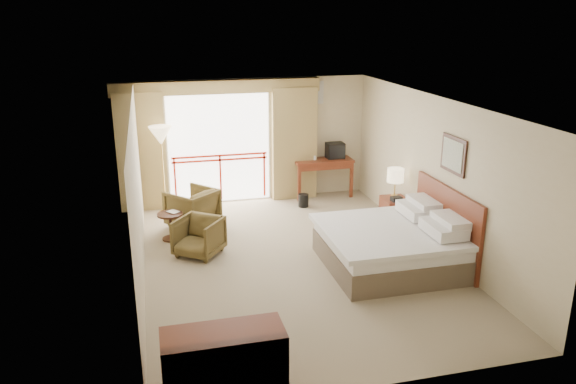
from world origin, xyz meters
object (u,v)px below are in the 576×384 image
object	(u,v)px
bed	(392,245)
desk	(321,166)
tv	(335,151)
armchair_far	(193,226)
nightstand	(394,214)
dresser	(224,368)
armchair_near	(200,254)
wastebasket	(303,200)
floor_lamp	(161,139)
table_lamp	(395,176)
side_table	(170,222)

from	to	relation	value
bed	desk	bearing A→B (deg)	89.90
tv	armchair_far	distance (m)	3.73
nightstand	tv	world-z (taller)	tv
dresser	armchair_near	bearing A→B (deg)	92.19
nightstand	wastebasket	size ratio (longest dim) A/B	2.29
armchair_far	floor_lamp	size ratio (longest dim) A/B	0.45
table_lamp	armchair_far	size ratio (longest dim) A/B	0.66
armchair_near	dresser	size ratio (longest dim) A/B	0.57
table_lamp	nightstand	bearing A→B (deg)	-90.00
desk	armchair_far	distance (m)	3.39
armchair_far	side_table	xyz separation A→B (m)	(-0.45, -0.59, 0.35)
desk	dresser	bearing A→B (deg)	-119.49
floor_lamp	dresser	bearing A→B (deg)	-86.61
bed	side_table	distance (m)	4.06
bed	tv	size ratio (longest dim) A/B	5.40
nightstand	dresser	size ratio (longest dim) A/B	0.49
nightstand	desk	distance (m)	2.57
side_table	dresser	distance (m)	4.82
bed	wastebasket	xyz separation A→B (m)	(-0.61, 3.25, -0.24)
table_lamp	dresser	size ratio (longest dim) A/B	0.43
bed	armchair_near	bearing A→B (deg)	157.89
bed	dresser	size ratio (longest dim) A/B	1.64
desk	wastebasket	xyz separation A→B (m)	(-0.62, -0.70, -0.54)
table_lamp	side_table	xyz separation A→B (m)	(-4.23, 0.50, -0.73)
armchair_near	bed	bearing A→B (deg)	13.97
armchair_far	floor_lamp	bearing A→B (deg)	-102.09
nightstand	floor_lamp	world-z (taller)	floor_lamp
dresser	wastebasket	bearing A→B (deg)	70.68
wastebasket	armchair_far	distance (m)	2.51
armchair_near	dresser	xyz separation A→B (m)	(-0.11, -3.99, 0.43)
wastebasket	tv	bearing A→B (deg)	34.89
bed	armchair_near	world-z (taller)	bed
table_lamp	wastebasket	size ratio (longest dim) A/B	2.00
floor_lamp	tv	bearing A→B (deg)	4.94
desk	dresser	world-z (taller)	desk
table_lamp	desk	distance (m)	2.53
tv	wastebasket	bearing A→B (deg)	-161.00
wastebasket	dresser	bearing A→B (deg)	-113.04
bed	side_table	size ratio (longest dim) A/B	4.17
tv	wastebasket	world-z (taller)	tv
table_lamp	armchair_far	world-z (taller)	table_lamp
tv	floor_lamp	xyz separation A→B (m)	(-3.85, -0.33, 0.55)
nightstand	tv	distance (m)	2.52
nightstand	armchair_far	world-z (taller)	nightstand
desk	wastebasket	bearing A→B (deg)	-135.46
desk	wastebasket	size ratio (longest dim) A/B	4.78
wastebasket	floor_lamp	bearing A→B (deg)	173.98
nightstand	side_table	xyz separation A→B (m)	(-4.23, 0.55, 0.03)
tv	wastebasket	xyz separation A→B (m)	(-0.92, -0.64, -0.91)
nightstand	side_table	bearing A→B (deg)	175.01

